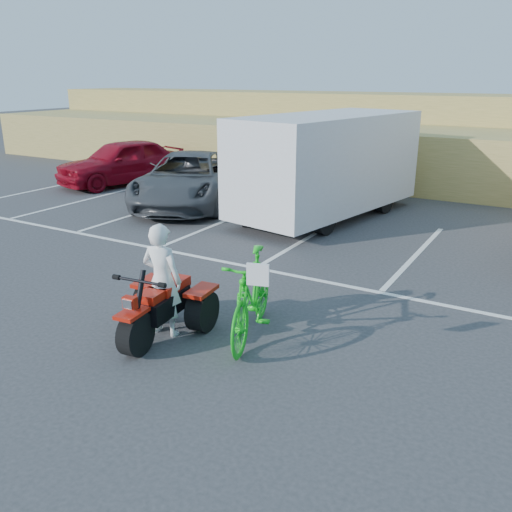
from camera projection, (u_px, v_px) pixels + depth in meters
The scene contains 11 objects.
ground at pixel (187, 308), 9.45m from camera, with size 100.00×100.00×0.00m, color #333335.
parking_stripes at pixel (325, 253), 12.37m from camera, with size 28.00×5.16×0.01m.
grass_embankment at pixel (420, 139), 21.69m from camera, with size 40.00×8.50×3.10m.
red_trike_atv at pixel (160, 337), 8.43m from camera, with size 1.30×1.73×1.13m, color #AB1709, non-canonical shape.
rider at pixel (162, 280), 8.28m from camera, with size 0.65×0.43×1.79m, color white.
green_dirt_bike at pixel (252, 296), 8.24m from camera, with size 0.64×2.26×1.36m, color #14BF19.
grey_pickup at pixel (189, 179), 16.86m from camera, with size 2.63×5.71×1.59m, color #404246.
red_car at pixel (122, 162), 20.03m from camera, with size 1.94×4.82×1.64m, color maroon.
cargo_trailer at pixel (327, 163), 15.07m from camera, with size 3.59×6.49×2.86m.
quad_atv_blue at pixel (278, 221), 15.13m from camera, with size 1.11×1.49×0.97m, color navy, non-canonical shape.
quad_atv_green at pixel (268, 224), 14.83m from camera, with size 1.08×1.44×0.94m, color #155E27, non-canonical shape.
Camera 1 is at (5.40, -6.89, 3.88)m, focal length 38.00 mm.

